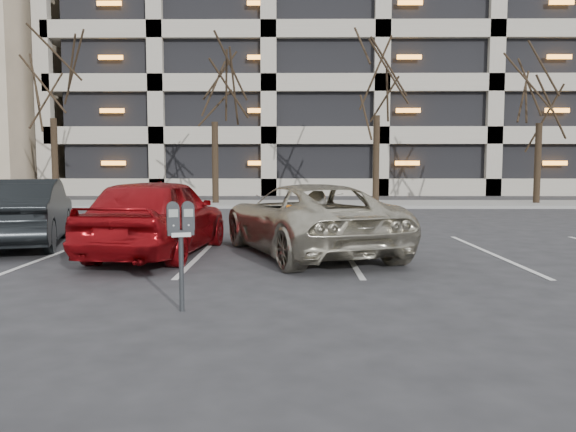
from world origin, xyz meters
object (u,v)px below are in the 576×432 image
(tree_b, at_px, (214,70))
(car_dark, at_px, (24,213))
(tree_c, at_px, (378,60))
(car_red, at_px, (158,216))
(tree_a, at_px, (51,64))
(tree_d, at_px, (541,72))
(parking_meter, at_px, (181,229))
(suv_silver, at_px, (307,219))

(tree_b, bearing_deg, car_dark, -100.32)
(tree_c, bearing_deg, car_dark, -126.22)
(car_red, bearing_deg, tree_c, -107.67)
(car_red, bearing_deg, tree_a, -54.51)
(tree_d, distance_m, car_dark, 21.28)
(tree_b, height_order, car_red, tree_b)
(parking_meter, distance_m, car_red, 4.32)
(tree_a, height_order, tree_c, tree_c)
(tree_b, relative_size, tree_c, 0.93)
(suv_silver, relative_size, car_red, 1.21)
(tree_a, bearing_deg, tree_c, 0.00)
(tree_b, height_order, parking_meter, tree_b)
(parking_meter, xyz_separation_m, car_red, (-1.25, 4.13, -0.21))
(suv_silver, distance_m, car_red, 2.83)
(tree_b, distance_m, tree_c, 7.01)
(suv_silver, bearing_deg, tree_a, -72.49)
(car_red, relative_size, car_dark, 1.02)
(tree_a, distance_m, car_dark, 14.57)
(car_red, bearing_deg, suv_silver, -169.57)
(tree_d, relative_size, parking_meter, 6.32)
(tree_a, bearing_deg, tree_b, 0.00)
(tree_c, xyz_separation_m, parking_meter, (-4.94, -18.08, -5.29))
(tree_a, relative_size, suv_silver, 1.57)
(car_dark, bearing_deg, parking_meter, 113.30)
(parking_meter, bearing_deg, tree_a, 99.70)
(tree_d, bearing_deg, tree_b, 180.00)
(tree_a, bearing_deg, suv_silver, -52.25)
(tree_b, bearing_deg, car_red, -86.66)
(tree_a, height_order, suv_silver, tree_a)
(tree_b, bearing_deg, suv_silver, -75.16)
(parking_meter, bearing_deg, car_dark, 112.35)
(tree_d, bearing_deg, car_red, -133.38)
(tree_d, relative_size, car_red, 1.79)
(suv_silver, bearing_deg, tree_c, -123.97)
(tree_b, distance_m, car_dark, 13.90)
(parking_meter, xyz_separation_m, suv_silver, (1.58, 4.33, -0.28))
(tree_b, bearing_deg, tree_d, 0.00)
(tree_a, height_order, car_red, tree_a)
(tree_a, height_order, tree_d, tree_a)
(tree_b, xyz_separation_m, car_red, (0.82, -13.95, -5.06))
(car_red, xyz_separation_m, car_dark, (-3.13, 1.23, -0.04))
(parking_meter, distance_m, car_dark, 6.93)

